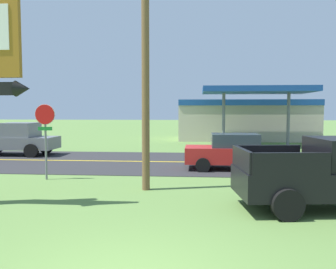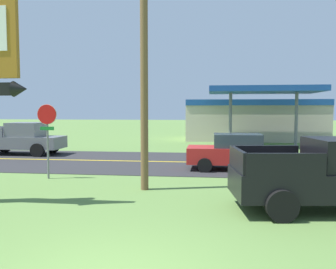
{
  "view_description": "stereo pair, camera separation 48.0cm",
  "coord_description": "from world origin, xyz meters",
  "px_view_note": "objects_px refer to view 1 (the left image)",
  "views": [
    {
      "loc": [
        1.12,
        -5.19,
        2.73
      ],
      "look_at": [
        0.0,
        8.0,
        1.8
      ],
      "focal_mm": 37.72,
      "sensor_mm": 36.0,
      "label": 1
    },
    {
      "loc": [
        1.6,
        -5.14,
        2.73
      ],
      "look_at": [
        0.0,
        8.0,
        1.8
      ],
      "focal_mm": 37.72,
      "sensor_mm": 36.0,
      "label": 2
    }
  ],
  "objects_px": {
    "utility_pole": "(145,38)",
    "car_red_near_lane": "(232,151)",
    "gas_station": "(246,118)",
    "pickup_grey_on_road": "(14,139)",
    "pickup_black_parked_on_lawn": "(335,174)",
    "stop_sign": "(45,128)"
  },
  "relations": [
    {
      "from": "gas_station",
      "to": "car_red_near_lane",
      "type": "distance_m",
      "value": 16.76
    },
    {
      "from": "pickup_grey_on_road",
      "to": "car_red_near_lane",
      "type": "xyz_separation_m",
      "value": [
        12.56,
        -4.0,
        -0.13
      ]
    },
    {
      "from": "stop_sign",
      "to": "car_red_near_lane",
      "type": "relative_size",
      "value": 0.7
    },
    {
      "from": "stop_sign",
      "to": "pickup_grey_on_road",
      "type": "height_order",
      "value": "stop_sign"
    },
    {
      "from": "utility_pole",
      "to": "pickup_black_parked_on_lawn",
      "type": "xyz_separation_m",
      "value": [
        5.51,
        -1.88,
        -4.14
      ]
    },
    {
      "from": "utility_pole",
      "to": "gas_station",
      "type": "height_order",
      "value": "utility_pole"
    },
    {
      "from": "stop_sign",
      "to": "car_red_near_lane",
      "type": "bearing_deg",
      "value": 21.71
    },
    {
      "from": "utility_pole",
      "to": "car_red_near_lane",
      "type": "xyz_separation_m",
      "value": [
        3.32,
        4.39,
        -4.27
      ]
    },
    {
      "from": "stop_sign",
      "to": "pickup_black_parked_on_lawn",
      "type": "distance_m",
      "value": 10.26
    },
    {
      "from": "pickup_black_parked_on_lawn",
      "to": "stop_sign",
      "type": "bearing_deg",
      "value": 161.17
    },
    {
      "from": "pickup_black_parked_on_lawn",
      "to": "car_red_near_lane",
      "type": "relative_size",
      "value": 1.29
    },
    {
      "from": "pickup_black_parked_on_lawn",
      "to": "car_red_near_lane",
      "type": "bearing_deg",
      "value": 109.21
    },
    {
      "from": "stop_sign",
      "to": "gas_station",
      "type": "bearing_deg",
      "value": 62.24
    },
    {
      "from": "stop_sign",
      "to": "pickup_grey_on_road",
      "type": "distance_m",
      "value": 8.7
    },
    {
      "from": "utility_pole",
      "to": "pickup_grey_on_road",
      "type": "xyz_separation_m",
      "value": [
        -9.24,
        8.39,
        -4.14
      ]
    },
    {
      "from": "gas_station",
      "to": "pickup_black_parked_on_lawn",
      "type": "distance_m",
      "value": 22.79
    },
    {
      "from": "utility_pole",
      "to": "gas_station",
      "type": "relative_size",
      "value": 0.8
    },
    {
      "from": "utility_pole",
      "to": "pickup_grey_on_road",
      "type": "height_order",
      "value": "utility_pole"
    },
    {
      "from": "stop_sign",
      "to": "gas_station",
      "type": "height_order",
      "value": "gas_station"
    },
    {
      "from": "pickup_grey_on_road",
      "to": "car_red_near_lane",
      "type": "bearing_deg",
      "value": -17.66
    },
    {
      "from": "utility_pole",
      "to": "pickup_grey_on_road",
      "type": "bearing_deg",
      "value": 137.74
    },
    {
      "from": "utility_pole",
      "to": "pickup_black_parked_on_lawn",
      "type": "height_order",
      "value": "utility_pole"
    }
  ]
}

